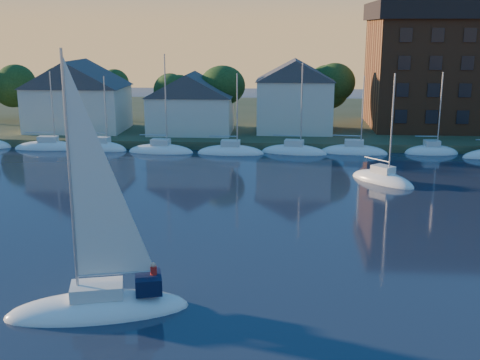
# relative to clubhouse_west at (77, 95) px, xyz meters

# --- Properties ---
(shoreline_land) EXTENTS (160.00, 50.00, 2.00)m
(shoreline_land) POSITION_rel_clubhouse_west_xyz_m (22.00, 17.00, -5.93)
(shoreline_land) COLOR #364126
(shoreline_land) RESTS_ON ground
(wooden_dock) EXTENTS (120.00, 3.00, 1.00)m
(wooden_dock) POSITION_rel_clubhouse_west_xyz_m (22.00, -6.00, -5.93)
(wooden_dock) COLOR brown
(wooden_dock) RESTS_ON ground
(clubhouse_west) EXTENTS (13.65, 9.45, 9.64)m
(clubhouse_west) POSITION_rel_clubhouse_west_xyz_m (0.00, 0.00, 0.00)
(clubhouse_west) COLOR beige
(clubhouse_west) RESTS_ON shoreline_land
(clubhouse_centre) EXTENTS (11.55, 8.40, 8.08)m
(clubhouse_centre) POSITION_rel_clubhouse_west_xyz_m (16.00, -1.00, -0.80)
(clubhouse_centre) COLOR beige
(clubhouse_centre) RESTS_ON shoreline_land
(clubhouse_east) EXTENTS (10.50, 8.40, 9.80)m
(clubhouse_east) POSITION_rel_clubhouse_west_xyz_m (30.00, 1.00, 0.07)
(clubhouse_east) COLOR beige
(clubhouse_east) RESTS_ON shoreline_land
(condo_block) EXTENTS (31.00, 17.00, 17.40)m
(condo_block) POSITION_rel_clubhouse_west_xyz_m (56.00, 6.95, 3.86)
(condo_block) COLOR brown
(condo_block) RESTS_ON shoreline_land
(tree_line) EXTENTS (93.40, 5.40, 8.90)m
(tree_line) POSITION_rel_clubhouse_west_xyz_m (24.00, 5.00, 1.24)
(tree_line) COLOR #322416
(tree_line) RESTS_ON shoreline_land
(moored_fleet) EXTENTS (95.50, 2.40, 12.05)m
(moored_fleet) POSITION_rel_clubhouse_west_xyz_m (26.00, -9.00, -5.83)
(moored_fleet) COLOR white
(moored_fleet) RESTS_ON ground
(hero_sailboat) EXTENTS (10.22, 5.48, 15.04)m
(hero_sailboat) POSITION_rel_clubhouse_west_xyz_m (18.95, -52.46, -5.31)
(hero_sailboat) COLOR white
(hero_sailboat) RESTS_ON ground
(drifting_sailboat_right) EXTENTS (6.87, 7.26, 11.82)m
(drifting_sailboat_right) POSITION_rel_clubhouse_west_xyz_m (38.47, -22.71, -5.84)
(drifting_sailboat_right) COLOR white
(drifting_sailboat_right) RESTS_ON ground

